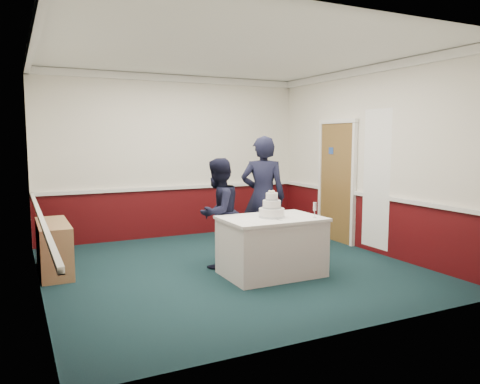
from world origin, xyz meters
name	(u,v)px	position (x,y,z in m)	size (l,w,h in m)	color
ground	(231,268)	(0.00, 0.00, 0.00)	(5.00, 5.00, 0.00)	#142F30
room_shell	(218,130)	(0.08, 0.61, 1.97)	(5.00, 5.00, 3.00)	silver
sideboard	(54,248)	(-2.28, 0.87, 0.35)	(0.41, 1.20, 0.70)	tan
cake_table	(271,246)	(0.36, -0.53, 0.40)	(1.32, 0.92, 0.79)	white
wedding_cake	(272,209)	(0.36, -0.53, 0.90)	(0.35, 0.35, 0.36)	white
cake_knife	(277,220)	(0.33, -0.73, 0.79)	(0.01, 0.22, 0.01)	silver
champagne_flute	(315,207)	(0.86, -0.81, 0.93)	(0.05, 0.05, 0.21)	silver
person_man	(218,213)	(-0.12, 0.18, 0.78)	(0.76, 0.59, 1.56)	black
person_woman	(263,197)	(0.72, 0.37, 0.94)	(0.69, 0.45, 1.88)	black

